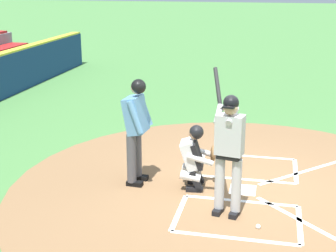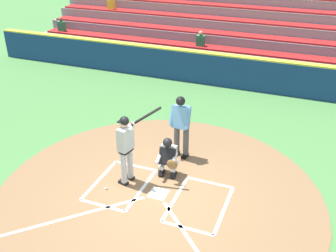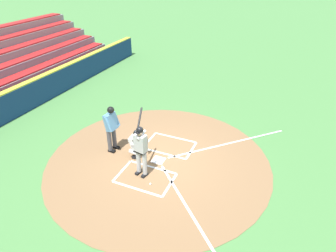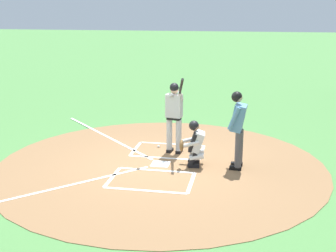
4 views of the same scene
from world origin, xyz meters
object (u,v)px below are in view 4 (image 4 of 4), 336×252
catcher (194,143)px  baseball (159,146)px  batter (174,113)px  plate_umpire (238,125)px

catcher → baseball: (1.23, 1.13, -0.55)m
batter → catcher: 1.18m
batter → baseball: batter is taller
catcher → baseball: size_ratio=15.27×
batter → plate_umpire: size_ratio=1.14×
batter → plate_umpire: 1.85m
catcher → baseball: 1.76m
batter → catcher: size_ratio=1.88×
batter → baseball: bearing=53.0°
catcher → plate_umpire: (0.02, -1.02, 0.49)m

